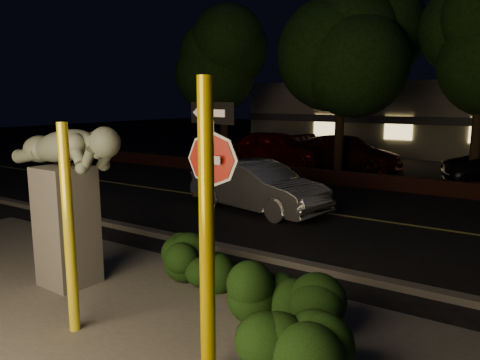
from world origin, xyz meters
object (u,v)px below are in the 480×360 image
at_px(yellow_pole_left, 69,230).
at_px(signpost, 212,160).
at_px(yellow_pole_right, 207,237).
at_px(sculpture, 66,188).
at_px(silver_sedan, 258,186).
at_px(parked_car_red, 276,148).
at_px(parked_car_darkred, 346,152).

relative_size(yellow_pole_left, signpost, 0.92).
bearing_deg(signpost, yellow_pole_left, -96.84).
distance_m(yellow_pole_right, sculpture, 3.68).
bearing_deg(silver_sedan, yellow_pole_left, -156.37).
distance_m(yellow_pole_right, signpost, 2.46).
xyz_separation_m(yellow_pole_left, silver_sedan, (-1.54, 7.20, -0.71)).
bearing_deg(silver_sedan, signpost, -144.13).
xyz_separation_m(signpost, silver_sedan, (-2.33, 5.16, -1.47)).
xyz_separation_m(yellow_pole_right, sculpture, (-3.57, 0.90, -0.00)).
bearing_deg(parked_car_red, yellow_pole_right, -155.63).
bearing_deg(parked_car_red, parked_car_darkred, -73.33).
bearing_deg(signpost, yellow_pole_right, -40.05).
relative_size(yellow_pole_right, parked_car_red, 0.68).
bearing_deg(silver_sedan, parked_car_darkred, 17.18).
relative_size(yellow_pole_right, silver_sedan, 0.79).
distance_m(signpost, sculpture, 2.46).
distance_m(signpost, parked_car_darkred, 14.53).
relative_size(yellow_pole_left, silver_sedan, 0.67).
xyz_separation_m(yellow_pole_right, signpost, (-1.41, 1.96, 0.50)).
bearing_deg(parked_car_darkred, yellow_pole_left, -163.71).
distance_m(sculpture, parked_car_darkred, 15.23).
xyz_separation_m(yellow_pole_left, parked_car_red, (-5.43, 15.10, -0.57)).
bearing_deg(yellow_pole_left, silver_sedan, 102.09).
distance_m(parked_car_red, parked_car_darkred, 3.18).
bearing_deg(parked_car_darkred, signpost, -159.41).
relative_size(signpost, sculpture, 1.13).
relative_size(yellow_pole_left, yellow_pole_right, 0.84).
xyz_separation_m(yellow_pole_left, yellow_pole_right, (2.20, 0.08, 0.26)).
distance_m(yellow_pole_left, silver_sedan, 7.40).
height_order(yellow_pole_left, signpost, signpost).
xyz_separation_m(yellow_pole_right, parked_car_red, (-7.62, 15.02, -0.83)).
distance_m(yellow_pole_left, yellow_pole_right, 2.21).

